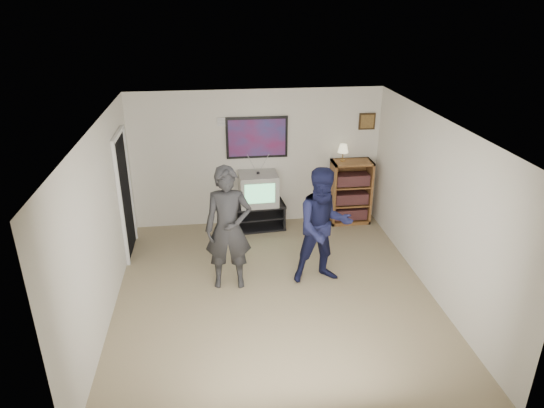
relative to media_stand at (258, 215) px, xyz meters
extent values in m
cube|color=#816E52|center=(0.03, -2.23, -0.24)|extent=(4.50, 5.00, 0.01)
cube|color=white|center=(0.03, -2.23, 2.26)|extent=(4.50, 5.00, 0.01)
cube|color=silver|center=(0.03, 0.27, 1.01)|extent=(4.50, 0.01, 2.50)
cube|color=silver|center=(-2.22, -2.23, 1.01)|extent=(0.01, 5.00, 2.50)
cube|color=silver|center=(2.28, -2.23, 1.01)|extent=(0.01, 5.00, 2.50)
cube|color=black|center=(0.00, 0.00, 0.22)|extent=(1.01, 0.62, 0.04)
cube|color=black|center=(0.00, 0.00, -0.22)|extent=(1.01, 0.62, 0.04)
cube|color=black|center=(-0.45, 0.00, 0.00)|extent=(0.08, 0.52, 0.48)
cube|color=black|center=(0.45, 0.00, 0.00)|extent=(0.08, 0.52, 0.48)
imported|color=#252527|center=(-0.59, -1.86, 0.68)|extent=(0.70, 0.49, 1.85)
imported|color=#141637|center=(0.79, -1.90, 0.65)|extent=(0.92, 0.74, 1.78)
cube|color=white|center=(-0.63, -1.63, 0.94)|extent=(0.05, 0.13, 0.04)
cube|color=white|center=(0.74, -1.65, 0.82)|extent=(0.05, 0.12, 0.03)
cube|color=black|center=(0.03, 0.24, 1.41)|extent=(1.10, 0.03, 0.75)
cube|color=white|center=(-0.52, 0.25, 1.71)|extent=(0.28, 0.02, 0.14)
cube|color=black|center=(2.03, 0.25, 1.64)|extent=(0.30, 0.03, 0.30)
cube|color=black|center=(-2.21, -0.63, 0.76)|extent=(0.03, 0.85, 2.00)
camera|label=1|loc=(-0.74, -8.07, 3.76)|focal=32.00mm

